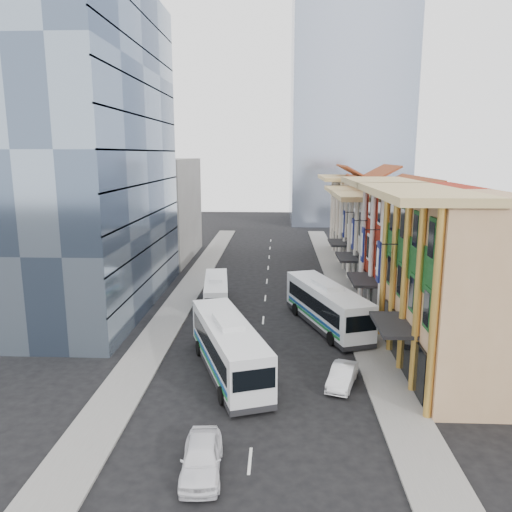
{
  "coord_description": "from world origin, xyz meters",
  "views": [
    {
      "loc": [
        1.28,
        -27.78,
        14.71
      ],
      "look_at": [
        -0.95,
        21.72,
        4.52
      ],
      "focal_mm": 35.0,
      "sensor_mm": 36.0,
      "label": 1
    }
  ],
  "objects_px": {
    "office_tower": "(83,150)",
    "bus_left_far": "(216,292)",
    "bus_left_near": "(229,346)",
    "sedan_right": "(342,376)",
    "bus_right": "(327,305)",
    "shophouse_tan": "(468,287)",
    "sedan_left": "(202,458)"
  },
  "relations": [
    {
      "from": "office_tower",
      "to": "sedan_left",
      "type": "distance_m",
      "value": 33.14
    },
    {
      "from": "bus_left_near",
      "to": "sedan_right",
      "type": "height_order",
      "value": "bus_left_near"
    },
    {
      "from": "bus_left_far",
      "to": "sedan_right",
      "type": "height_order",
      "value": "bus_left_far"
    },
    {
      "from": "bus_left_far",
      "to": "sedan_left",
      "type": "relative_size",
      "value": 2.06
    },
    {
      "from": "office_tower",
      "to": "sedan_left",
      "type": "bearing_deg",
      "value": -60.38
    },
    {
      "from": "shophouse_tan",
      "to": "bus_right",
      "type": "xyz_separation_m",
      "value": [
        -8.5,
        8.52,
        -4.01
      ]
    },
    {
      "from": "bus_left_near",
      "to": "office_tower",
      "type": "bearing_deg",
      "value": 115.48
    },
    {
      "from": "bus_left_far",
      "to": "sedan_left",
      "type": "distance_m",
      "value": 25.97
    },
    {
      "from": "office_tower",
      "to": "bus_left_far",
      "type": "height_order",
      "value": "office_tower"
    },
    {
      "from": "bus_left_near",
      "to": "bus_left_far",
      "type": "bearing_deg",
      "value": 81.06
    },
    {
      "from": "bus_left_near",
      "to": "bus_left_far",
      "type": "height_order",
      "value": "bus_left_near"
    },
    {
      "from": "bus_left_far",
      "to": "sedan_left",
      "type": "height_order",
      "value": "bus_left_far"
    },
    {
      "from": "bus_left_far",
      "to": "bus_right",
      "type": "distance_m",
      "value": 11.5
    },
    {
      "from": "shophouse_tan",
      "to": "sedan_left",
      "type": "distance_m",
      "value": 20.84
    },
    {
      "from": "office_tower",
      "to": "bus_right",
      "type": "bearing_deg",
      "value": -13.68
    },
    {
      "from": "bus_right",
      "to": "sedan_right",
      "type": "xyz_separation_m",
      "value": [
        0.0,
        -11.2,
        -1.32
      ]
    },
    {
      "from": "office_tower",
      "to": "bus_left_near",
      "type": "height_order",
      "value": "office_tower"
    },
    {
      "from": "shophouse_tan",
      "to": "bus_left_near",
      "type": "height_order",
      "value": "shophouse_tan"
    },
    {
      "from": "bus_right",
      "to": "office_tower",
      "type": "bearing_deg",
      "value": 147.36
    },
    {
      "from": "shophouse_tan",
      "to": "bus_left_far",
      "type": "bearing_deg",
      "value": 143.57
    },
    {
      "from": "sedan_left",
      "to": "sedan_right",
      "type": "height_order",
      "value": "sedan_left"
    },
    {
      "from": "office_tower",
      "to": "sedan_left",
      "type": "relative_size",
      "value": 6.47
    },
    {
      "from": "bus_right",
      "to": "shophouse_tan",
      "type": "bearing_deg",
      "value": -64.02
    },
    {
      "from": "shophouse_tan",
      "to": "sedan_left",
      "type": "xyz_separation_m",
      "value": [
        -16.2,
        -12.03,
        -5.21
      ]
    },
    {
      "from": "shophouse_tan",
      "to": "bus_left_near",
      "type": "relative_size",
      "value": 1.14
    },
    {
      "from": "shophouse_tan",
      "to": "bus_right",
      "type": "bearing_deg",
      "value": 134.93
    },
    {
      "from": "office_tower",
      "to": "bus_left_near",
      "type": "bearing_deg",
      "value": -45.36
    },
    {
      "from": "office_tower",
      "to": "sedan_right",
      "type": "xyz_separation_m",
      "value": [
        22.5,
        -16.68,
        -14.33
      ]
    },
    {
      "from": "office_tower",
      "to": "sedan_left",
      "type": "xyz_separation_m",
      "value": [
        14.8,
        -26.03,
        -14.21
      ]
    },
    {
      "from": "sedan_left",
      "to": "sedan_right",
      "type": "bearing_deg",
      "value": 46.42
    },
    {
      "from": "bus_left_far",
      "to": "bus_right",
      "type": "bearing_deg",
      "value": -33.9
    },
    {
      "from": "bus_left_far",
      "to": "sedan_right",
      "type": "xyz_separation_m",
      "value": [
        10.21,
        -16.49,
        -0.86
      ]
    }
  ]
}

